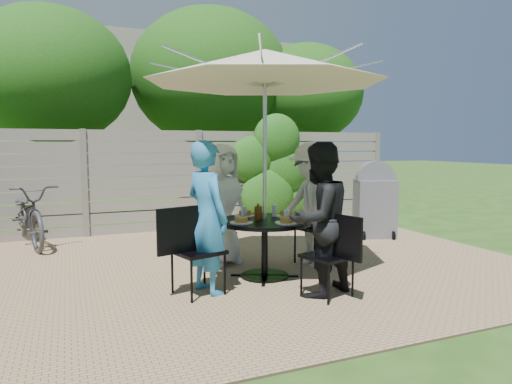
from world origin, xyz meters
name	(u,v)px	position (x,y,z in m)	size (l,w,h in m)	color
backyard_envelope	(142,113)	(0.09, 10.29, 2.61)	(60.00, 60.00, 5.00)	#274A17
patio_table	(265,237)	(-0.13, -0.35, 0.49)	(1.37, 1.37, 0.71)	black
umbrella	(265,67)	(-0.13, -0.35, 2.47)	(3.50, 3.50, 2.67)	silver
chair_back	(216,244)	(-0.45, 0.56, 0.25)	(0.48, 0.64, 0.84)	black
person_back	(222,205)	(-0.40, 0.43, 0.80)	(0.78, 0.51, 1.60)	silver
chair_left	(197,269)	(-1.04, -0.67, 0.29)	(0.74, 0.57, 0.96)	black
person_left	(207,218)	(-0.91, -0.63, 0.82)	(0.60, 0.39, 1.63)	teal
chair_front	(328,273)	(0.19, -1.26, 0.27)	(0.54, 0.69, 0.90)	black
person_front	(319,220)	(0.14, -1.14, 0.81)	(0.79, 0.61, 1.62)	black
chair_right	(318,242)	(0.78, -0.03, 0.30)	(0.76, 0.62, 1.00)	black
person_right	(312,205)	(0.65, -0.08, 0.81)	(1.04, 0.60, 1.61)	beige
plate_back	(245,214)	(-0.25, -0.01, 0.73)	(0.26, 0.26, 0.06)	white
plate_left	(241,221)	(-0.47, -0.47, 0.73)	(0.26, 0.26, 0.06)	white
plate_front	(287,221)	(-0.01, -0.69, 0.73)	(0.26, 0.26, 0.06)	white
plate_right	(286,214)	(0.21, -0.23, 0.73)	(0.26, 0.26, 0.06)	white
plate_extra	(294,219)	(0.14, -0.58, 0.73)	(0.24, 0.24, 0.06)	white
glass_back	(244,212)	(-0.32, -0.14, 0.78)	(0.07, 0.07, 0.14)	silver
glass_front	(287,215)	(0.05, -0.56, 0.78)	(0.07, 0.07, 0.14)	silver
glass_right	(274,211)	(0.08, -0.17, 0.78)	(0.07, 0.07, 0.14)	silver
syrup_jug	(258,213)	(-0.20, -0.33, 0.79)	(0.09, 0.09, 0.16)	#59280C
coffee_cup	(258,212)	(-0.11, -0.11, 0.77)	(0.08, 0.08, 0.12)	#C6B293
bicycle	(29,215)	(-2.84, 2.60, 0.49)	(0.65, 1.87, 0.98)	#333338
bbq_grill	(375,203)	(2.55, 1.10, 0.60)	(0.78, 0.69, 1.32)	#59595E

